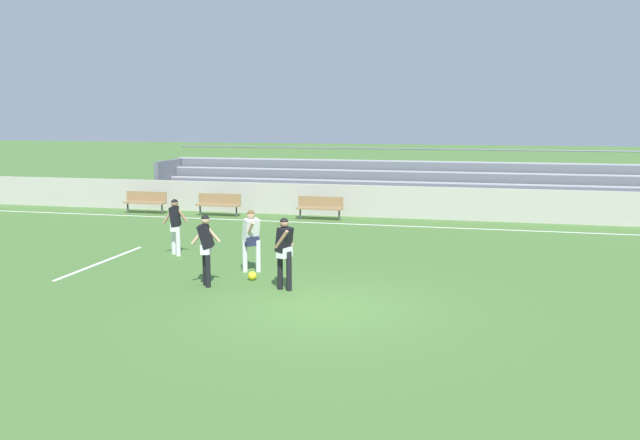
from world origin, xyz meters
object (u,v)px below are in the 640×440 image
Objects in this scene: bench_centre_sideline at (219,203)px; player_dark_overlapping at (175,222)px; bleacher_stand at (425,185)px; player_white_challenging at (251,236)px; bench_near_wall_gap at (145,200)px; player_dark_deep_cover at (206,244)px; soccer_ball at (252,276)px; player_dark_wide_left at (284,247)px; bench_far_left at (320,206)px.

player_dark_overlapping reaches higher than bench_centre_sideline.
bleacher_stand reaches higher than player_white_challenging.
bench_near_wall_gap is (-11.23, -3.25, -0.56)m from bleacher_stand.
player_dark_deep_cover is 7.83× the size of soccer_ball.
player_dark_overlapping is (4.91, -7.48, 0.43)m from bench_near_wall_gap.
player_dark_wide_left is at bearing -34.58° from soccer_ball.
bleacher_stand is at bearing 22.12° from bench_centre_sideline.
player_dark_wide_left is 5.20m from player_dark_overlapping.
bench_near_wall_gap is at bearing 130.80° from player_white_challenging.
player_white_challenging is (0.56, 1.64, -0.07)m from player_dark_deep_cover.
bench_near_wall_gap is 8.18× the size of soccer_ball.
player_dark_deep_cover is at bearing -91.38° from bench_far_left.
bleacher_stand is at bearing 40.65° from bench_far_left.
bench_centre_sideline is 1.00× the size of bench_far_left.
bleacher_stand reaches higher than player_dark_wide_left.
player_white_challenging is at bearing -88.06° from bench_far_left.
bench_centre_sideline is 11.35m from player_dark_deep_cover.
player_dark_deep_cover reaches higher than bench_near_wall_gap.
player_dark_overlapping is (1.67, -7.48, 0.43)m from bench_centre_sideline.
player_dark_deep_cover is (7.20, -10.63, 0.49)m from bench_near_wall_gap.
bench_far_left is 8.18× the size of soccer_ball.
soccer_ball is at bearing 145.42° from player_dark_wide_left.
bleacher_stand is 13.48m from soccer_ball.
bench_far_left is at bearing 0.00° from bench_centre_sideline.
player_white_challenging is at bearing 110.08° from soccer_ball.
player_dark_overlapping reaches higher than bench_near_wall_gap.
player_dark_deep_cover reaches higher than player_white_challenging.
player_dark_overlapping is at bearing 143.86° from player_dark_wide_left.
player_dark_overlapping is 4.02m from soccer_ball.
player_dark_wide_left reaches higher than bench_far_left.
player_dark_overlapping is 7.48× the size of soccer_ball.
bleacher_stand is 11.71m from bench_near_wall_gap.
bench_centre_sideline and bench_near_wall_gap have the same top height.
player_white_challenging is 7.38× the size of soccer_ball.
bench_far_left is at bearing 91.94° from player_white_challenging.
bench_centre_sideline is 8.18× the size of soccer_ball.
bench_near_wall_gap is at bearing -163.88° from bleacher_stand.
player_white_challenging is at bearing -105.87° from bleacher_stand.
player_dark_deep_cover is (-1.91, -0.09, 0.01)m from player_dark_wide_left.
player_dark_deep_cover is at bearing -108.79° from player_white_challenging.
player_dark_deep_cover is 1.06× the size of player_white_challenging.
bench_centre_sideline is 10.06m from player_white_challenging.
bench_far_left is at bearing 71.23° from player_dark_overlapping.
bench_far_left is 1.11× the size of player_white_challenging.
bleacher_stand is at bearing 16.12° from bench_near_wall_gap.
player_white_challenging is (0.30, -8.98, 0.42)m from bench_far_left.
soccer_ball is (0.61, -9.82, -0.44)m from bench_far_left.
bleacher_stand is 13.05× the size of bench_far_left.
player_dark_overlapping is at bearing 152.10° from player_white_challenging.
player_white_challenging reaches higher than bench_near_wall_gap.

